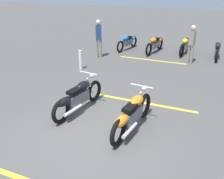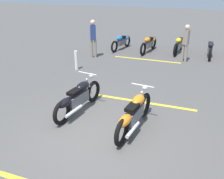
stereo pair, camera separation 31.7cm
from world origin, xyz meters
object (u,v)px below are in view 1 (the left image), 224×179
at_px(bollard_post, 81,60).
at_px(motorcycle_bright_foreground, 132,114).
at_px(motorcycle_row_center, 155,44).
at_px(bystander_secondary, 192,42).
at_px(motorcycle_row_left, 186,45).
at_px(motorcycle_row_right, 128,42).
at_px(motorcycle_row_far_left, 217,49).
at_px(motorcycle_dark_foreground, 78,97).
at_px(bystander_near_row, 99,37).

bearing_deg(bollard_post, motorcycle_bright_foreground, -138.00).
distance_m(motorcycle_row_center, bystander_secondary, 2.30).
xyz_separation_m(motorcycle_row_left, motorcycle_row_center, (-0.38, 1.51, 0.00)).
relative_size(motorcycle_row_center, motorcycle_row_right, 1.07).
height_order(motorcycle_row_right, bystander_secondary, bystander_secondary).
relative_size(motorcycle_row_far_left, bystander_secondary, 1.20).
relative_size(motorcycle_row_right, bystander_secondary, 1.18).
bearing_deg(bystander_secondary, motorcycle_dark_foreground, -178.24).
height_order(motorcycle_dark_foreground, motorcycle_row_far_left, motorcycle_dark_foreground).
distance_m(motorcycle_bright_foreground, bystander_secondary, 6.44).
bearing_deg(motorcycle_bright_foreground, motorcycle_row_center, 16.37).
relative_size(bystander_secondary, bollard_post, 2.10).
bearing_deg(bystander_near_row, bollard_post, 161.27).
xyz_separation_m(motorcycle_dark_foreground, bystander_near_row, (5.33, 1.69, 0.55)).
bearing_deg(motorcycle_row_left, motorcycle_dark_foreground, -8.82).
height_order(motorcycle_bright_foreground, motorcycle_row_right, motorcycle_bright_foreground).
bearing_deg(bystander_near_row, motorcycle_dark_foreground, 178.85).
bearing_deg(motorcycle_row_left, bystander_secondary, 20.05).
height_order(motorcycle_dark_foreground, bollard_post, motorcycle_dark_foreground).
height_order(motorcycle_bright_foreground, bystander_secondary, bystander_secondary).
height_order(motorcycle_dark_foreground, motorcycle_row_left, motorcycle_dark_foreground).
relative_size(motorcycle_dark_foreground, motorcycle_row_left, 1.03).
xyz_separation_m(motorcycle_bright_foreground, motorcycle_row_far_left, (7.67, -1.97, -0.04)).
xyz_separation_m(motorcycle_bright_foreground, motorcycle_row_left, (7.97, -0.46, -0.02)).
relative_size(motorcycle_row_far_left, motorcycle_row_right, 1.01).
bearing_deg(motorcycle_row_left, bollard_post, -35.66).
height_order(motorcycle_bright_foreground, motorcycle_row_far_left, motorcycle_bright_foreground).
distance_m(motorcycle_dark_foreground, bystander_near_row, 5.62).
bearing_deg(motorcycle_row_far_left, motorcycle_bright_foreground, -13.64).
distance_m(motorcycle_row_left, bystander_near_row, 4.52).
xyz_separation_m(motorcycle_row_far_left, bystander_secondary, (-1.31, 1.15, 0.53)).
distance_m(motorcycle_bright_foreground, motorcycle_row_right, 8.08).
bearing_deg(bystander_near_row, motorcycle_row_right, -42.59).
height_order(motorcycle_row_center, bystander_secondary, bystander_secondary).
bearing_deg(motorcycle_row_right, motorcycle_row_left, 108.54).
relative_size(motorcycle_dark_foreground, motorcycle_row_center, 1.03).
height_order(motorcycle_row_left, bollard_post, motorcycle_row_left).
height_order(motorcycle_row_right, bollard_post, bollard_post).
height_order(motorcycle_row_left, bystander_secondary, bystander_secondary).
relative_size(motorcycle_row_far_left, motorcycle_row_center, 0.95).
bearing_deg(motorcycle_row_left, motorcycle_row_far_left, 86.02).
xyz_separation_m(motorcycle_row_right, bollard_post, (-3.86, 0.86, -0.02)).
distance_m(motorcycle_row_left, motorcycle_row_center, 1.56).
bearing_deg(bollard_post, motorcycle_row_center, -32.04).
xyz_separation_m(motorcycle_dark_foreground, motorcycle_row_center, (7.20, -0.68, -0.02)).
bearing_deg(bystander_secondary, bystander_near_row, 123.53).
height_order(motorcycle_bright_foreground, motorcycle_row_left, motorcycle_bright_foreground).
height_order(motorcycle_row_far_left, motorcycle_row_left, motorcycle_row_left).
xyz_separation_m(motorcycle_bright_foreground, bystander_secondary, (6.36, -0.82, 0.49)).
bearing_deg(bystander_secondary, motorcycle_row_right, 93.95).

